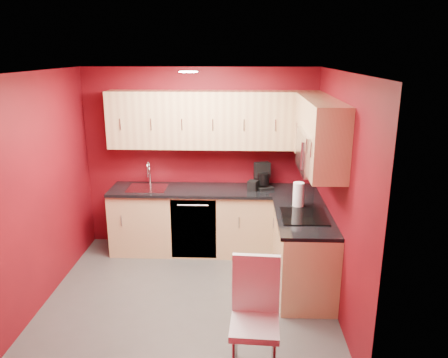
# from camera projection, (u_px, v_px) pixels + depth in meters

# --- Properties ---
(floor) EXTENTS (3.20, 3.20, 0.00)m
(floor) POSITION_uv_depth(u_px,v_px,m) (190.00, 295.00, 5.01)
(floor) COLOR #454240
(floor) RESTS_ON ground
(ceiling) EXTENTS (3.20, 3.20, 0.00)m
(ceiling) POSITION_uv_depth(u_px,v_px,m) (185.00, 72.00, 4.30)
(ceiling) COLOR white
(ceiling) RESTS_ON wall_back
(wall_back) EXTENTS (3.20, 0.00, 3.20)m
(wall_back) POSITION_uv_depth(u_px,v_px,m) (201.00, 159.00, 6.09)
(wall_back) COLOR maroon
(wall_back) RESTS_ON floor
(wall_front) EXTENTS (3.20, 0.00, 3.20)m
(wall_front) POSITION_uv_depth(u_px,v_px,m) (163.00, 255.00, 3.22)
(wall_front) COLOR maroon
(wall_front) RESTS_ON floor
(wall_left) EXTENTS (0.00, 3.00, 3.00)m
(wall_left) POSITION_uv_depth(u_px,v_px,m) (40.00, 190.00, 4.72)
(wall_left) COLOR maroon
(wall_left) RESTS_ON floor
(wall_right) EXTENTS (0.00, 3.00, 3.00)m
(wall_right) POSITION_uv_depth(u_px,v_px,m) (339.00, 194.00, 4.59)
(wall_right) COLOR maroon
(wall_right) RESTS_ON floor
(base_cabinets_back) EXTENTS (2.80, 0.60, 0.87)m
(base_cabinets_back) POSITION_uv_depth(u_px,v_px,m) (214.00, 221.00, 6.03)
(base_cabinets_back) COLOR #D5B87A
(base_cabinets_back) RESTS_ON floor
(base_cabinets_right) EXTENTS (0.60, 1.30, 0.87)m
(base_cabinets_right) POSITION_uv_depth(u_px,v_px,m) (303.00, 253.00, 5.07)
(base_cabinets_right) COLOR #D5B87A
(base_cabinets_right) RESTS_ON floor
(countertop_back) EXTENTS (2.80, 0.63, 0.04)m
(countertop_back) POSITION_uv_depth(u_px,v_px,m) (214.00, 190.00, 5.89)
(countertop_back) COLOR black
(countertop_back) RESTS_ON base_cabinets_back
(countertop_right) EXTENTS (0.63, 1.27, 0.04)m
(countertop_right) POSITION_uv_depth(u_px,v_px,m) (304.00, 217.00, 4.93)
(countertop_right) COLOR black
(countertop_right) RESTS_ON base_cabinets_right
(upper_cabinets_back) EXTENTS (2.80, 0.35, 0.75)m
(upper_cabinets_back) POSITION_uv_depth(u_px,v_px,m) (214.00, 120.00, 5.76)
(upper_cabinets_back) COLOR tan
(upper_cabinets_back) RESTS_ON wall_back
(upper_cabinets_right) EXTENTS (0.35, 1.55, 0.75)m
(upper_cabinets_right) POSITION_uv_depth(u_px,v_px,m) (319.00, 127.00, 4.84)
(upper_cabinets_right) COLOR tan
(upper_cabinets_right) RESTS_ON wall_right
(microwave) EXTENTS (0.42, 0.76, 0.42)m
(microwave) POSITION_uv_depth(u_px,v_px,m) (318.00, 152.00, 4.68)
(microwave) COLOR silver
(microwave) RESTS_ON upper_cabinets_right
(cooktop) EXTENTS (0.50, 0.55, 0.01)m
(cooktop) POSITION_uv_depth(u_px,v_px,m) (304.00, 216.00, 4.89)
(cooktop) COLOR black
(cooktop) RESTS_ON countertop_right
(sink) EXTENTS (0.52, 0.42, 0.35)m
(sink) POSITION_uv_depth(u_px,v_px,m) (148.00, 185.00, 5.92)
(sink) COLOR silver
(sink) RESTS_ON countertop_back
(dishwasher_front) EXTENTS (0.60, 0.02, 0.82)m
(dishwasher_front) POSITION_uv_depth(u_px,v_px,m) (194.00, 229.00, 5.76)
(dishwasher_front) COLOR black
(dishwasher_front) RESTS_ON base_cabinets_back
(downlight) EXTENTS (0.20, 0.20, 0.01)m
(downlight) POSITION_uv_depth(u_px,v_px,m) (188.00, 72.00, 4.60)
(downlight) COLOR white
(downlight) RESTS_ON ceiling
(coffee_maker) EXTENTS (0.29, 0.33, 0.34)m
(coffee_maker) POSITION_uv_depth(u_px,v_px,m) (264.00, 176.00, 5.87)
(coffee_maker) COLOR black
(coffee_maker) RESTS_ON countertop_back
(napkin_holder) EXTENTS (0.16, 0.16, 0.13)m
(napkin_holder) POSITION_uv_depth(u_px,v_px,m) (253.00, 185.00, 5.81)
(napkin_holder) COLOR black
(napkin_holder) RESTS_ON countertop_back
(paper_towel) EXTENTS (0.22, 0.22, 0.30)m
(paper_towel) POSITION_uv_depth(u_px,v_px,m) (298.00, 195.00, 5.17)
(paper_towel) COLOR white
(paper_towel) RESTS_ON countertop_right
(dining_chair) EXTENTS (0.44, 0.46, 1.02)m
(dining_chair) POSITION_uv_depth(u_px,v_px,m) (255.00, 320.00, 3.69)
(dining_chair) COLOR silver
(dining_chair) RESTS_ON floor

